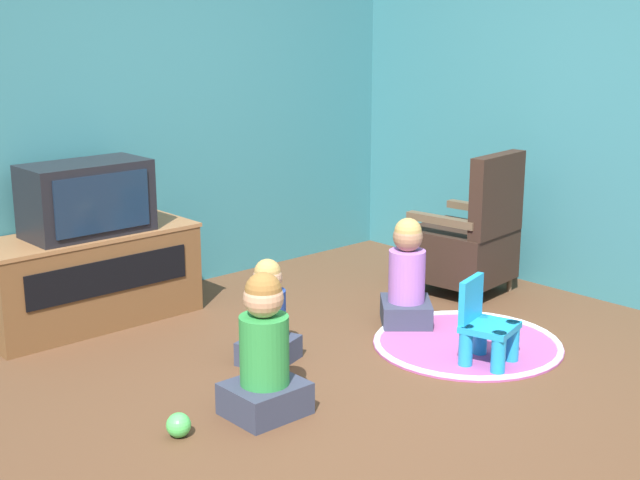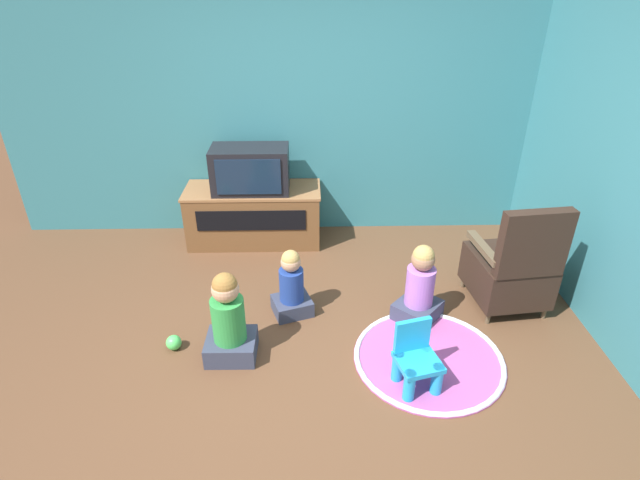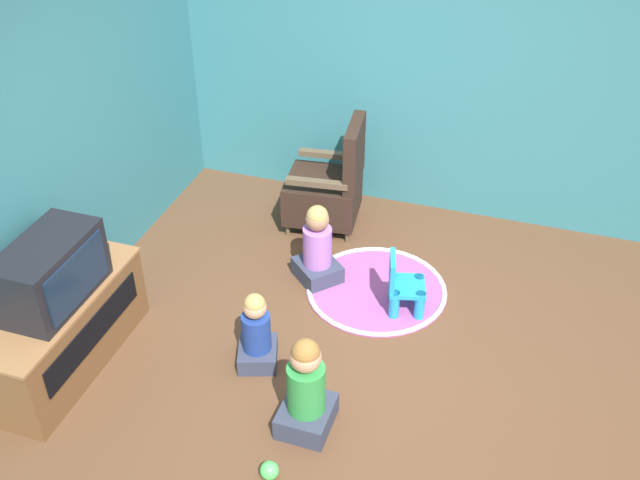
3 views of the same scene
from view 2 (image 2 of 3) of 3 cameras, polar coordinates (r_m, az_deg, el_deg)
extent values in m
plane|color=brown|center=(3.69, -0.98, -14.07)|extent=(30.00, 30.00, 0.00)
cube|color=teal|center=(5.04, -5.49, 14.80)|extent=(5.29, 0.12, 2.57)
cube|color=brown|center=(5.09, -7.52, 2.85)|extent=(1.31, 0.51, 0.57)
cube|color=#90603A|center=(4.98, -7.72, 5.68)|extent=(1.34, 0.52, 0.02)
cube|color=black|center=(4.83, -7.85, 2.21)|extent=(1.05, 0.01, 0.21)
cube|color=black|center=(4.86, -7.94, 8.00)|extent=(0.73, 0.38, 0.43)
cube|color=#142338|center=(4.68, -8.18, 7.12)|extent=(0.60, 0.02, 0.34)
cylinder|color=brown|center=(4.81, 21.28, -4.04)|extent=(0.04, 0.04, 0.10)
cylinder|color=brown|center=(4.61, 16.05, -4.62)|extent=(0.04, 0.04, 0.10)
cylinder|color=brown|center=(4.46, 24.24, -7.59)|extent=(0.04, 0.04, 0.10)
cylinder|color=brown|center=(4.24, 18.67, -8.42)|extent=(0.04, 0.04, 0.10)
cube|color=black|center=(4.40, 20.55, -3.72)|extent=(0.63, 0.67, 0.35)
cube|color=black|center=(3.99, 23.26, -0.42)|extent=(0.54, 0.16, 0.53)
cube|color=brown|center=(4.39, 24.00, -0.40)|extent=(0.13, 0.52, 0.05)
cube|color=brown|center=(4.16, 18.20, -0.88)|extent=(0.13, 0.52, 0.05)
cylinder|color=#1E99DB|center=(3.43, 10.18, -16.14)|extent=(0.08, 0.08, 0.23)
cylinder|color=#1E99DB|center=(3.50, 13.23, -15.32)|extent=(0.08, 0.08, 0.23)
cylinder|color=#1E99DB|center=(3.54, 8.86, -14.14)|extent=(0.08, 0.08, 0.23)
cylinder|color=#1E99DB|center=(3.62, 11.82, -13.40)|extent=(0.08, 0.08, 0.23)
cube|color=#1E99DB|center=(3.45, 11.19, -13.55)|extent=(0.34, 0.33, 0.04)
cube|color=#1E99DB|center=(3.44, 10.54, -10.60)|extent=(0.25, 0.10, 0.24)
cylinder|color=#A54C8C|center=(3.81, 12.34, -13.08)|extent=(1.09, 1.09, 0.01)
torus|color=silver|center=(3.81, 12.34, -13.02)|extent=(1.09, 1.09, 0.04)
cube|color=#33384C|center=(3.77, -10.05, -11.89)|extent=(0.36, 0.32, 0.16)
cylinder|color=#2D8C3F|center=(3.61, -10.39, -8.93)|extent=(0.24, 0.24, 0.34)
sphere|color=tan|center=(3.46, -10.77, -5.56)|extent=(0.19, 0.19, 0.19)
sphere|color=olive|center=(3.44, -10.82, -5.10)|extent=(0.18, 0.18, 0.18)
cube|color=#33384C|center=(4.13, -3.18, -7.50)|extent=(0.37, 0.34, 0.13)
cylinder|color=navy|center=(4.01, -3.26, -5.15)|extent=(0.20, 0.20, 0.28)
sphere|color=tan|center=(3.89, -3.35, -2.54)|extent=(0.16, 0.16, 0.16)
sphere|color=tan|center=(3.88, -3.36, -2.19)|extent=(0.15, 0.15, 0.15)
cube|color=#33384C|center=(4.13, 11.06, -7.88)|extent=(0.45, 0.45, 0.15)
cylinder|color=#A566BF|center=(4.00, 11.37, -5.19)|extent=(0.22, 0.22, 0.32)
sphere|color=#9E7051|center=(3.86, 11.72, -2.18)|extent=(0.18, 0.18, 0.18)
sphere|color=tan|center=(3.85, 11.77, -1.78)|extent=(0.17, 0.17, 0.17)
sphere|color=#4CCC59|center=(3.93, -16.35, -11.18)|extent=(0.11, 0.11, 0.11)
camera|label=1|loc=(3.11, -89.67, -13.88)|focal=50.00mm
camera|label=3|loc=(4.13, -76.19, 25.87)|focal=42.00mm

